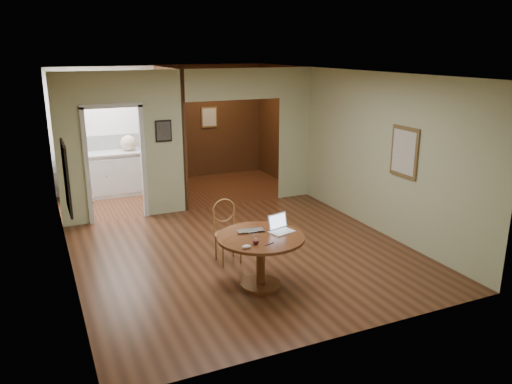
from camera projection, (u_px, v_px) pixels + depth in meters
name	position (u px, v px, depth m)	size (l,w,h in m)	color
floor	(247.00, 255.00, 7.68)	(5.00, 5.00, 0.00)	#412212
room_shell	(163.00, 142.00, 9.85)	(5.20, 7.50, 5.00)	white
dining_table	(261.00, 249.00, 6.53)	(1.15, 1.15, 0.72)	brown
chair	(226.00, 227.00, 7.37)	(0.40, 0.40, 0.94)	olive
open_laptop	(280.00, 227.00, 6.65)	(0.36, 0.34, 0.22)	white
closed_laptop	(252.00, 232.00, 6.58)	(0.36, 0.23, 0.03)	#A5A5AA
mouse	(246.00, 247.00, 6.07)	(0.11, 0.06, 0.05)	white
wine_glass	(256.00, 241.00, 6.19)	(0.09, 0.09, 0.10)	white
pen	(269.00, 244.00, 6.20)	(0.01, 0.01, 0.15)	#0C0D56
kitchen_cabinet	(112.00, 174.00, 10.69)	(2.06, 0.60, 0.94)	silver
grocery_bag	(128.00, 143.00, 10.67)	(0.33, 0.28, 0.33)	beige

